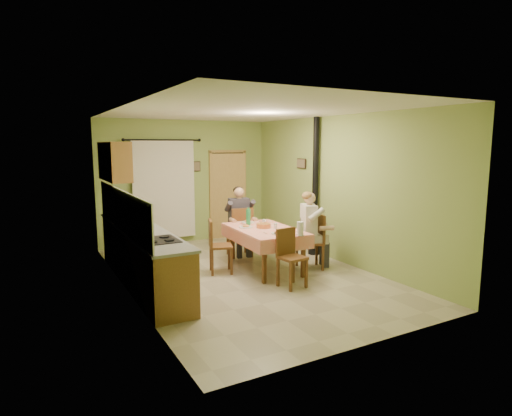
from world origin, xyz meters
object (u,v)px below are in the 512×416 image
chair_far (240,242)px  man_right (310,221)px  chair_near (292,269)px  chair_right (311,253)px  stove_flue (315,205)px  dining_table (265,249)px  chair_left (220,257)px  man_far (239,213)px

chair_far → man_right: bearing=-54.7°
chair_near → chair_right: size_ratio=0.93×
man_right → stove_flue: (0.69, 0.80, 0.15)m
dining_table → chair_right: size_ratio=1.74×
man_right → stove_flue: 1.06m
chair_left → dining_table: bearing=93.8°
chair_near → chair_left: size_ratio=0.98×
chair_left → chair_right: bearing=88.8°
man_far → stove_flue: 1.55m
chair_right → man_right: man_right is taller
chair_far → man_right: size_ratio=0.73×
chair_right → man_right: (-0.01, 0.01, 0.59)m
stove_flue → chair_left: bearing=-173.5°
chair_near → chair_left: bearing=-67.6°
man_far → stove_flue: bearing=-15.8°
chair_far → chair_near: bearing=-86.0°
stove_flue → dining_table: bearing=-162.4°
dining_table → man_far: 1.19m
man_far → stove_flue: stove_flue is taller
chair_far → stove_flue: bearing=-15.3°
chair_right → man_far: 1.71m
chair_left → man_far: size_ratio=0.68×
stove_flue → man_far: bearing=156.5°
chair_near → man_right: bearing=-147.2°
stove_flue → chair_right: bearing=-130.0°
chair_far → stove_flue: stove_flue is taller
chair_near → man_right: 1.27m
chair_right → chair_far: bearing=47.6°
man_far → chair_left: bearing=-125.7°
dining_table → chair_far: bearing=91.4°
man_right → stove_flue: bearing=-21.1°
chair_near → chair_left: 1.42m
chair_right → chair_left: (-1.57, 0.55, -0.00)m
chair_far → man_right: man_right is taller
man_right → man_far: bearing=46.9°
dining_table → chair_far: (0.03, 1.06, -0.09)m
chair_left → chair_far: bearing=154.2°
man_far → stove_flue: (1.42, -0.62, 0.15)m
chair_far → man_right: 1.69m
chair_right → chair_left: chair_right is taller
chair_right → man_far: size_ratio=0.72×
chair_far → man_far: bearing=90.0°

